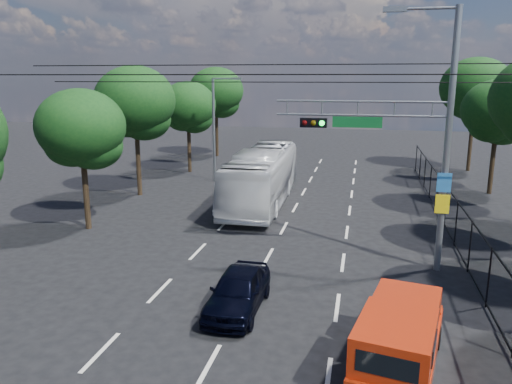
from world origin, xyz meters
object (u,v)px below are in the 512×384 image
(red_pickup, at_px, (400,337))
(white_van, at_px, (238,197))
(signal_mast, at_px, (413,130))
(navy_hatchback, at_px, (238,290))
(white_bus, at_px, (262,177))

(red_pickup, distance_m, white_van, 16.01)
(white_van, bearing_deg, signal_mast, -39.36)
(red_pickup, height_order, white_van, red_pickup)
(signal_mast, distance_m, navy_hatchback, 8.52)
(red_pickup, relative_size, white_bus, 0.44)
(navy_hatchback, xyz_separation_m, white_bus, (-1.97, 13.39, 0.92))
(red_pickup, height_order, white_bus, white_bus)
(signal_mast, height_order, white_bus, signal_mast)
(signal_mast, xyz_separation_m, white_van, (-8.28, 6.85, -4.51))
(navy_hatchback, xyz_separation_m, white_van, (-2.97, 11.68, 0.08))
(white_bus, bearing_deg, red_pickup, -68.44)
(signal_mast, distance_m, white_bus, 11.83)
(navy_hatchback, bearing_deg, signal_mast, 42.94)
(red_pickup, bearing_deg, signal_mast, 85.08)
(navy_hatchback, height_order, white_van, white_van)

